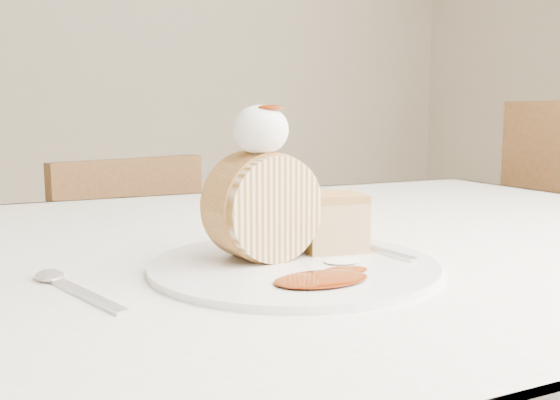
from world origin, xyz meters
name	(u,v)px	position (x,y,z in m)	size (l,w,h in m)	color
table	(250,313)	(0.00, 0.20, 0.66)	(1.40, 0.90, 0.75)	white
chair_far	(114,296)	(-0.01, 1.04, 0.46)	(0.47, 0.47, 0.80)	brown
plate	(294,266)	(-0.01, 0.05, 0.75)	(0.28, 0.28, 0.01)	white
roulade_slice	(263,207)	(-0.03, 0.08, 0.81)	(0.10, 0.10, 0.06)	beige
cake_chunk	(333,226)	(0.05, 0.08, 0.78)	(0.06, 0.06, 0.05)	#BD8D47
whipped_cream	(261,130)	(-0.04, 0.07, 0.89)	(0.05, 0.05, 0.05)	white
caramel_drizzle	(271,101)	(-0.03, 0.06, 0.91)	(0.03, 0.02, 0.01)	#641D04
caramel_pool	(321,279)	(-0.02, -0.02, 0.76)	(0.09, 0.06, 0.00)	#641D04
fork	(375,249)	(0.09, 0.06, 0.76)	(0.02, 0.17, 0.00)	silver
spoon	(88,296)	(-0.21, 0.04, 0.75)	(0.02, 0.15, 0.00)	silver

